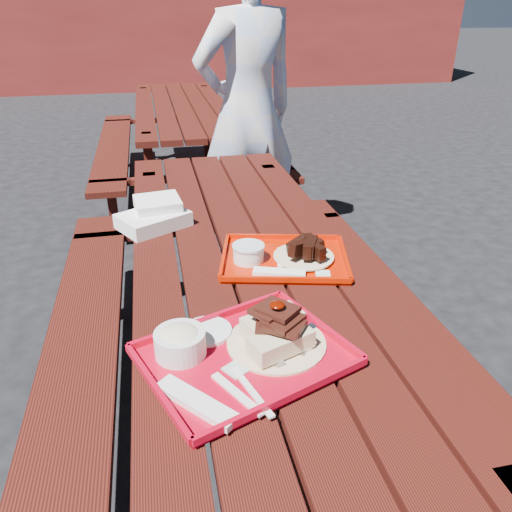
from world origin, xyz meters
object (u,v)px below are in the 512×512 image
object	(u,v)px
near_tray	(240,344)
person	(248,112)
picnic_table_far	(183,127)
picnic_table_near	(247,303)
far_tray	(282,257)

from	to	relation	value
near_tray	person	xyz separation A→B (m)	(0.41, 1.97, 0.14)
person	picnic_table_far	bearing A→B (deg)	-99.88
near_tray	person	size ratio (longest dim) A/B	0.29
picnic_table_near	near_tray	distance (m)	0.58
far_tray	person	size ratio (longest dim) A/B	0.25
picnic_table_far	far_tray	world-z (taller)	far_tray
picnic_table_far	far_tray	distance (m)	2.89
picnic_table_near	near_tray	world-z (taller)	near_tray
near_tray	far_tray	distance (m)	0.49
picnic_table_near	person	xyz separation A→B (m)	(0.29, 1.45, 0.37)
person	picnic_table_near	bearing A→B (deg)	56.53
picnic_table_far	far_tray	xyz separation A→B (m)	(0.10, -2.88, 0.21)
picnic_table_far	person	distance (m)	1.43
picnic_table_near	far_tray	xyz separation A→B (m)	(0.10, -0.08, 0.21)
picnic_table_far	person	world-z (taller)	person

